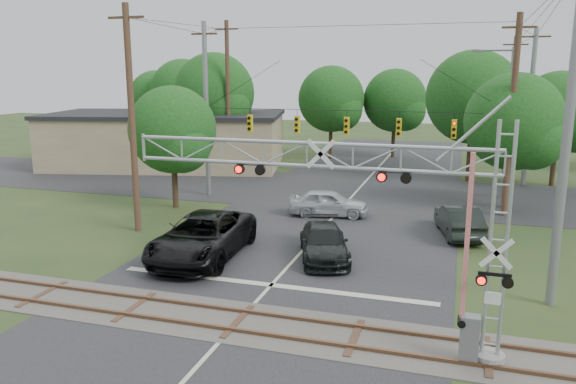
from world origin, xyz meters
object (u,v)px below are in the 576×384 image
(car_dark, at_px, (324,243))
(streetlight, at_px, (505,115))
(pickup_black, at_px, (203,237))
(crossing_gantry, at_px, (378,208))
(traffic_signal_span, at_px, (362,116))
(sedan_silver, at_px, (328,203))
(commercial_building, at_px, (167,139))

(car_dark, height_order, streetlight, streetlight)
(pickup_black, xyz_separation_m, streetlight, (13.58, 17.27, 4.53))
(crossing_gantry, xyz_separation_m, traffic_signal_span, (-3.71, 18.36, 1.20))
(crossing_gantry, xyz_separation_m, streetlight, (4.85, 23.47, 1.08))
(crossing_gantry, bearing_deg, traffic_signal_span, 101.42)
(sedan_silver, distance_m, commercial_building, 22.33)
(sedan_silver, relative_size, streetlight, 0.47)
(commercial_building, height_order, streetlight, streetlight)
(crossing_gantry, relative_size, car_dark, 2.29)
(streetlight, bearing_deg, crossing_gantry, -101.67)
(pickup_black, relative_size, car_dark, 1.40)
(pickup_black, relative_size, commercial_building, 0.32)
(sedan_silver, bearing_deg, pickup_black, 149.27)
(sedan_silver, distance_m, streetlight, 13.67)
(commercial_building, distance_m, streetlight, 28.40)
(crossing_gantry, xyz_separation_m, car_dark, (-3.45, 7.75, -3.70))
(pickup_black, relative_size, streetlight, 0.72)
(traffic_signal_span, distance_m, pickup_black, 13.95)
(traffic_signal_span, distance_m, car_dark, 11.69)
(crossing_gantry, xyz_separation_m, commercial_building, (-22.93, 28.49, -2.05))
(car_dark, distance_m, streetlight, 18.41)
(traffic_signal_span, relative_size, pickup_black, 2.72)
(sedan_silver, bearing_deg, streetlight, -58.63)
(crossing_gantry, height_order, commercial_building, crossing_gantry)
(traffic_signal_span, distance_m, commercial_building, 21.97)
(crossing_gantry, xyz_separation_m, pickup_black, (-8.74, 6.20, -3.45))
(crossing_gantry, distance_m, commercial_building, 36.63)
(crossing_gantry, distance_m, car_dark, 9.25)
(traffic_signal_span, bearing_deg, streetlight, 30.89)
(sedan_silver, height_order, commercial_building, commercial_building)
(crossing_gantry, relative_size, traffic_signal_span, 0.60)
(pickup_black, bearing_deg, commercial_building, 119.06)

